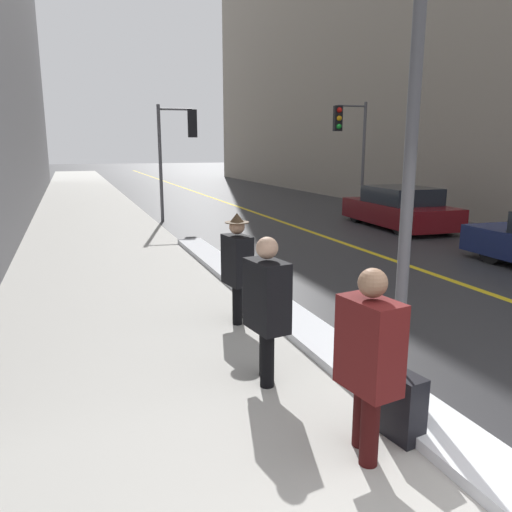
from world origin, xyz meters
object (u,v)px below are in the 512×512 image
object	(u,v)px
traffic_light_near	(180,138)
pedestrian_in_fedora	(237,264)
lamp_post	(414,105)
pedestrian_with_shoulder_bag	(266,303)
traffic_light_far	(349,134)
pedestrian_nearside	(369,355)
rolling_suitcase	(403,407)
parked_car_maroon	(399,208)

from	to	relation	value
traffic_light_near	pedestrian_in_fedora	distance (m)	10.66
lamp_post	pedestrian_with_shoulder_bag	world-z (taller)	lamp_post
lamp_post	pedestrian_in_fedora	xyz separation A→B (m)	(-0.89, 2.54, -1.99)
traffic_light_far	pedestrian_nearside	world-z (taller)	traffic_light_far
traffic_light_far	pedestrian_nearside	xyz separation A→B (m)	(-7.69, -13.45, -2.10)
pedestrian_with_shoulder_bag	rolling_suitcase	world-z (taller)	pedestrian_with_shoulder_bag
pedestrian_nearside	pedestrian_in_fedora	size ratio (longest dim) A/B	1.00
pedestrian_with_shoulder_bag	traffic_light_far	bearing A→B (deg)	137.70
traffic_light_far	pedestrian_nearside	size ratio (longest dim) A/B	2.60
traffic_light_far	pedestrian_with_shoulder_bag	xyz separation A→B (m)	(-7.96, -11.93, -2.09)
pedestrian_with_shoulder_bag	parked_car_maroon	distance (m)	11.52
lamp_post	traffic_light_near	xyz separation A→B (m)	(0.53, 12.93, -0.07)
pedestrian_nearside	parked_car_maroon	world-z (taller)	pedestrian_nearside
pedestrian_nearside	parked_car_maroon	xyz separation A→B (m)	(7.56, 9.98, -0.28)
lamp_post	traffic_light_far	bearing A→B (deg)	61.74
rolling_suitcase	pedestrian_with_shoulder_bag	bearing A→B (deg)	-162.75
traffic_light_near	traffic_light_far	xyz separation A→B (m)	(6.23, -0.34, 0.19)
traffic_light_far	parked_car_maroon	size ratio (longest dim) A/B	0.93
lamp_post	pedestrian_with_shoulder_bag	bearing A→B (deg)	151.35
parked_car_maroon	rolling_suitcase	size ratio (longest dim) A/B	4.64
pedestrian_nearside	pedestrian_with_shoulder_bag	bearing A→B (deg)	-178.62
lamp_post	traffic_light_near	bearing A→B (deg)	87.65
lamp_post	pedestrian_with_shoulder_bag	xyz separation A→B (m)	(-1.20, 0.65, -1.98)
traffic_light_near	pedestrian_with_shoulder_bag	distance (m)	12.54
parked_car_maroon	traffic_light_near	bearing A→B (deg)	61.47
traffic_light_far	rolling_suitcase	distance (m)	15.44
rolling_suitcase	pedestrian_nearside	bearing A→B (deg)	-86.52
pedestrian_nearside	rolling_suitcase	xyz separation A→B (m)	(0.43, 0.09, -0.58)
pedestrian_nearside	rolling_suitcase	bearing A→B (deg)	93.48
rolling_suitcase	traffic_light_far	bearing A→B (deg)	142.87
lamp_post	parked_car_maroon	world-z (taller)	lamp_post
traffic_light_near	lamp_post	bearing A→B (deg)	-83.95
traffic_light_near	traffic_light_far	size ratio (longest dim) A/B	0.94
pedestrian_in_fedora	pedestrian_with_shoulder_bag	bearing A→B (deg)	-17.71
traffic_light_near	rolling_suitcase	size ratio (longest dim) A/B	4.05
pedestrian_with_shoulder_bag	rolling_suitcase	xyz separation A→B (m)	(0.69, -1.43, -0.58)
parked_car_maroon	lamp_post	bearing A→B (deg)	147.49
traffic_light_near	rolling_suitcase	distance (m)	13.97
lamp_post	parked_car_maroon	bearing A→B (deg)	53.96
traffic_light_near	traffic_light_far	distance (m)	6.25
rolling_suitcase	parked_car_maroon	bearing A→B (deg)	135.61
pedestrian_in_fedora	parked_car_maroon	size ratio (longest dim) A/B	0.36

